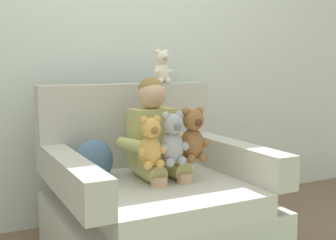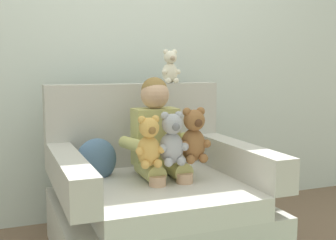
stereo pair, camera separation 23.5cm
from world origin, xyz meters
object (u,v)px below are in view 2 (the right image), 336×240
object	(u,v)px
armchair	(155,202)
seated_child	(159,141)
plush_honey	(149,143)
plush_cream_on_backrest	(170,67)
plush_grey	(172,140)
throw_pillow	(96,161)
plush_brown	(194,137)

from	to	relation	value
armchair	seated_child	xyz separation A→B (m)	(0.04, 0.05, 0.35)
plush_honey	plush_cream_on_backrest	world-z (taller)	plush_cream_on_backrest
plush_grey	armchair	bearing A→B (deg)	110.72
plush_cream_on_backrest	armchair	bearing A→B (deg)	-133.62
plush_honey	throw_pillow	xyz separation A→B (m)	(-0.23, 0.29, -0.14)
seated_child	plush_cream_on_backrest	world-z (taller)	plush_cream_on_backrest
plush_honey	armchair	bearing A→B (deg)	60.05
plush_brown	plush_grey	bearing A→B (deg)	164.82
plush_honey	throw_pillow	bearing A→B (deg)	128.20
plush_honey	plush_cream_on_backrest	size ratio (longest dim) A/B	1.23
armchair	plush_brown	size ratio (longest dim) A/B	3.67
plush_brown	plush_grey	size ratio (longest dim) A/B	1.05
plush_brown	plush_cream_on_backrest	size ratio (longest dim) A/B	1.37
plush_grey	plush_cream_on_backrest	xyz separation A→B (m)	(0.20, 0.53, 0.39)
plush_grey	seated_child	bearing A→B (deg)	92.62
plush_brown	armchair	bearing A→B (deg)	125.33
seated_child	throw_pillow	size ratio (longest dim) A/B	3.17
armchair	seated_child	bearing A→B (deg)	47.27
plush_cream_on_backrest	plush_honey	bearing A→B (deg)	-133.00
seated_child	throw_pillow	world-z (taller)	seated_child
seated_child	plush_brown	size ratio (longest dim) A/B	2.67
seated_child	plush_honey	xyz separation A→B (m)	(-0.13, -0.19, 0.03)
seated_child	plush_grey	xyz separation A→B (m)	(0.01, -0.18, 0.03)
plush_brown	throw_pillow	xyz separation A→B (m)	(-0.50, 0.27, -0.15)
throw_pillow	plush_cream_on_backrest	bearing A→B (deg)	23.52
throw_pillow	plush_brown	bearing A→B (deg)	-28.26
seated_child	plush_honey	size ratio (longest dim) A/B	2.98
plush_grey	throw_pillow	size ratio (longest dim) A/B	1.13
plush_honey	plush_cream_on_backrest	xyz separation A→B (m)	(0.33, 0.53, 0.40)
seated_child	plush_cream_on_backrest	xyz separation A→B (m)	(0.21, 0.35, 0.42)
plush_brown	plush_grey	xyz separation A→B (m)	(-0.14, -0.02, -0.01)
plush_honey	plush_cream_on_backrest	distance (m)	0.74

